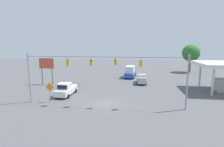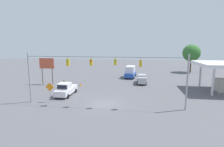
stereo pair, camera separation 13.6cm
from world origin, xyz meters
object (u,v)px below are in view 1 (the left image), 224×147
object	(u,v)px
tree_horizon_left	(191,53)
traffic_cone_fourth	(80,85)
overhead_signal_span	(103,72)
traffic_cone_nearest	(64,96)
box_truck_blue_oncoming_deep	(130,72)
pickup_truck_white_parked_shoulder	(66,89)
sedan_silver_oncoming_far	(142,79)
traffic_cone_second	(71,91)
traffic_cone_third	(76,88)
roadside_billboard	(47,66)
pedestrian	(64,84)
work_zone_sign	(50,88)

from	to	relation	value
tree_horizon_left	traffic_cone_fourth	bearing A→B (deg)	38.58
overhead_signal_span	traffic_cone_fourth	world-z (taller)	overhead_signal_span
traffic_cone_nearest	tree_horizon_left	distance (m)	39.93
box_truck_blue_oncoming_deep	traffic_cone_nearest	bearing A→B (deg)	62.52
pickup_truck_white_parked_shoulder	sedan_silver_oncoming_far	world-z (taller)	pickup_truck_white_parked_shoulder
box_truck_blue_oncoming_deep	traffic_cone_fourth	world-z (taller)	box_truck_blue_oncoming_deep
traffic_cone_second	traffic_cone_fourth	size ratio (longest dim) A/B	1.00
traffic_cone_third	roadside_billboard	world-z (taller)	roadside_billboard
box_truck_blue_oncoming_deep	roadside_billboard	size ratio (longest dim) A/B	1.15
roadside_billboard	tree_horizon_left	distance (m)	39.86
overhead_signal_span	pedestrian	bearing A→B (deg)	-41.39
pickup_truck_white_parked_shoulder	sedan_silver_oncoming_far	xyz separation A→B (m)	(-12.44, -10.55, 0.02)
roadside_billboard	tree_horizon_left	bearing A→B (deg)	-148.58
sedan_silver_oncoming_far	tree_horizon_left	bearing A→B (deg)	-130.16
roadside_billboard	work_zone_sign	bearing A→B (deg)	119.83
pedestrian	traffic_cone_fourth	bearing A→B (deg)	-129.52
overhead_signal_span	tree_horizon_left	xyz separation A→B (m)	(-20.10, -31.82, 1.14)
pickup_truck_white_parked_shoulder	traffic_cone_fourth	world-z (taller)	pickup_truck_white_parked_shoulder
tree_horizon_left	roadside_billboard	bearing A→B (deg)	31.42
traffic_cone_second	roadside_billboard	distance (m)	9.91
sedan_silver_oncoming_far	traffic_cone_third	bearing A→B (deg)	28.76
overhead_signal_span	pickup_truck_white_parked_shoulder	bearing A→B (deg)	-29.82
sedan_silver_oncoming_far	traffic_cone_third	distance (m)	13.80
pickup_truck_white_parked_shoulder	traffic_cone_second	xyz separation A→B (m)	(-0.27, -1.32, -0.68)
box_truck_blue_oncoming_deep	work_zone_sign	size ratio (longest dim) A/B	2.19
box_truck_blue_oncoming_deep	tree_horizon_left	distance (m)	20.80
traffic_cone_third	tree_horizon_left	distance (m)	36.24
pedestrian	tree_horizon_left	size ratio (longest dim) A/B	0.22
traffic_cone_second	work_zone_sign	distance (m)	5.24
traffic_cone_fourth	roadside_billboard	world-z (taller)	roadside_billboard
traffic_cone_nearest	traffic_cone_third	world-z (taller)	same
work_zone_sign	pickup_truck_white_parked_shoulder	bearing A→B (deg)	-103.91
pickup_truck_white_parked_shoulder	traffic_cone_third	world-z (taller)	pickup_truck_white_parked_shoulder
pickup_truck_white_parked_shoulder	traffic_cone_second	distance (m)	1.51
traffic_cone_fourth	roadside_billboard	distance (m)	8.09
overhead_signal_span	traffic_cone_fourth	size ratio (longest dim) A/B	36.09
traffic_cone_nearest	pedestrian	bearing A→B (deg)	-66.91
pickup_truck_white_parked_shoulder	traffic_cone_nearest	world-z (taller)	pickup_truck_white_parked_shoulder
sedan_silver_oncoming_far	traffic_cone_nearest	size ratio (longest dim) A/B	7.66
pickup_truck_white_parked_shoulder	sedan_silver_oncoming_far	size ratio (longest dim) A/B	1.14
traffic_cone_third	roadside_billboard	size ratio (longest dim) A/B	0.11
overhead_signal_span	work_zone_sign	xyz separation A→B (m)	(7.80, -0.47, -2.57)
traffic_cone_third	pedestrian	xyz separation A→B (m)	(2.28, 0.09, 0.60)
traffic_cone_fourth	pedestrian	distance (m)	3.53
work_zone_sign	pedestrian	xyz separation A→B (m)	(1.06, -7.34, -1.09)
box_truck_blue_oncoming_deep	work_zone_sign	bearing A→B (deg)	62.61
traffic_cone_second	sedan_silver_oncoming_far	bearing A→B (deg)	-142.81
overhead_signal_span	traffic_cone_nearest	distance (m)	8.37
box_truck_blue_oncoming_deep	pedestrian	size ratio (longest dim) A/B	3.51
box_truck_blue_oncoming_deep	pedestrian	bearing A→B (deg)	48.47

